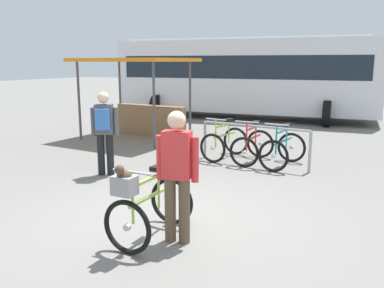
{
  "coord_description": "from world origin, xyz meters",
  "views": [
    {
      "loc": [
        3.05,
        -4.68,
        2.21
      ],
      "look_at": [
        0.09,
        0.51,
        1.0
      ],
      "focal_mm": 38.32,
      "sensor_mm": 36.0,
      "label": 1
    }
  ],
  "objects": [
    {
      "name": "ground_plane",
      "position": [
        0.0,
        0.0,
        0.0
      ],
      "size": [
        80.0,
        80.0,
        0.0
      ],
      "primitive_type": "plane",
      "color": "slate"
    },
    {
      "name": "bike_rack_rail",
      "position": [
        -0.08,
        3.5,
        0.64
      ],
      "size": [
        2.51,
        0.19,
        0.88
      ],
      "color": "#99999E",
      "rests_on": "ground"
    },
    {
      "name": "racked_bike_lime",
      "position": [
        -0.87,
        3.72,
        0.37
      ],
      "size": [
        0.77,
        1.15,
        0.97
      ],
      "color": "black",
      "rests_on": "ground"
    },
    {
      "name": "racked_bike_red",
      "position": [
        -0.17,
        3.68,
        0.37
      ],
      "size": [
        0.68,
        1.11,
        0.97
      ],
      "color": "black",
      "rests_on": "ground"
    },
    {
      "name": "racked_bike_teal",
      "position": [
        0.53,
        3.65,
        0.37
      ],
      "size": [
        0.74,
        1.15,
        0.97
      ],
      "color": "black",
      "rests_on": "ground"
    },
    {
      "name": "featured_bicycle",
      "position": [
        0.19,
        -0.81,
        0.49
      ],
      "size": [
        0.7,
        1.22,
        1.09
      ],
      "color": "black",
      "rests_on": "ground"
    },
    {
      "name": "person_with_featured_bike",
      "position": [
        0.53,
        -0.62,
        0.91
      ],
      "size": [
        0.51,
        0.28,
        1.64
      ],
      "color": "brown",
      "rests_on": "ground"
    },
    {
      "name": "pedestrian_with_backpack",
      "position": [
        -2.31,
        1.29,
        0.94
      ],
      "size": [
        0.47,
        0.44,
        1.64
      ],
      "color": "black",
      "rests_on": "ground"
    },
    {
      "name": "bus_distant",
      "position": [
        -3.23,
        10.54,
        1.74
      ],
      "size": [
        10.25,
        4.29,
        3.08
      ],
      "color": "silver",
      "rests_on": "ground"
    },
    {
      "name": "market_stall",
      "position": [
        -4.18,
        5.07,
        1.39
      ],
      "size": [
        3.12,
        2.32,
        2.3
      ],
      "color": "#4C4C51",
      "rests_on": "ground"
    }
  ]
}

